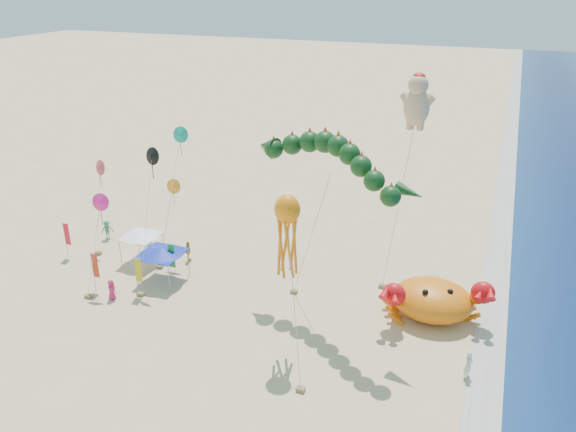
# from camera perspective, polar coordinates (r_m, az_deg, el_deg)

# --- Properties ---
(ground) EXTENTS (320.00, 320.00, 0.00)m
(ground) POSITION_cam_1_polar(r_m,az_deg,el_deg) (39.15, 1.69, -10.29)
(ground) COLOR #D1B784
(ground) RESTS_ON ground
(foam_strip) EXTENTS (320.00, 320.00, 0.00)m
(foam_strip) POSITION_cam_1_polar(r_m,az_deg,el_deg) (37.65, 19.64, -13.42)
(foam_strip) COLOR silver
(foam_strip) RESTS_ON ground
(crab_inflatable) EXTENTS (7.44, 6.35, 3.26)m
(crab_inflatable) POSITION_cam_1_polar(r_m,az_deg,el_deg) (39.66, 14.43, -8.17)
(crab_inflatable) COLOR orange
(crab_inflatable) RESTS_ON ground
(dragon_kite) EXTENTS (12.19, 6.28, 12.05)m
(dragon_kite) POSITION_cam_1_polar(r_m,az_deg,el_deg) (35.44, 4.12, 5.26)
(dragon_kite) COLOR black
(dragon_kite) RESTS_ON ground
(cherub_kite) EXTENTS (1.90, 5.54, 15.26)m
(cherub_kite) POSITION_cam_1_polar(r_m,az_deg,el_deg) (42.39, 12.97, 11.33)
(cherub_kite) COLOR #DFB288
(cherub_kite) RESTS_ON ground
(octopus_kite) EXTENTS (3.36, 4.78, 10.18)m
(octopus_kite) POSITION_cam_1_polar(r_m,az_deg,el_deg) (32.68, -0.07, -1.45)
(octopus_kite) COLOR orange
(octopus_kite) RESTS_ON ground
(canopy_blue) EXTENTS (3.36, 3.36, 2.71)m
(canopy_blue) POSITION_cam_1_polar(r_m,az_deg,el_deg) (43.45, -12.72, -3.52)
(canopy_blue) COLOR gray
(canopy_blue) RESTS_ON ground
(canopy_white) EXTENTS (2.97, 2.97, 2.71)m
(canopy_white) POSITION_cam_1_polar(r_m,az_deg,el_deg) (46.63, -14.75, -1.80)
(canopy_white) COLOR gray
(canopy_white) RESTS_ON ground
(feather_flags) EXTENTS (10.65, 3.60, 3.20)m
(feather_flags) POSITION_cam_1_polar(r_m,az_deg,el_deg) (44.49, -17.02, -3.97)
(feather_flags) COLOR gray
(feather_flags) RESTS_ON ground
(beachgoers) EXTENTS (32.42, 9.10, 1.83)m
(beachgoers) POSITION_cam_1_polar(r_m,az_deg,el_deg) (45.82, -12.07, -4.19)
(beachgoers) COLOR #297D55
(beachgoers) RESTS_ON ground
(small_kites) EXTENTS (8.88, 11.71, 10.73)m
(small_kites) POSITION_cam_1_polar(r_m,az_deg,el_deg) (45.14, -14.75, 3.52)
(small_kites) COLOR #0D977F
(small_kites) RESTS_ON ground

